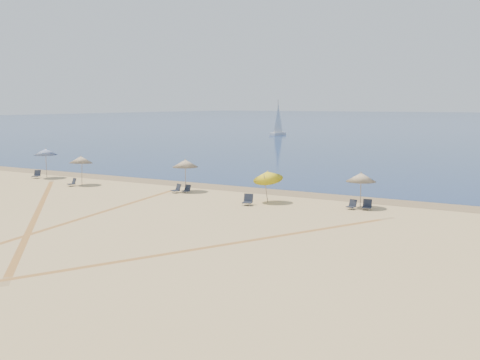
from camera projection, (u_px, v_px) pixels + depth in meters
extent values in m
plane|color=olive|center=(266.00, 191.00, 42.02)|extent=(500.00, 500.00, 0.00)
cylinder|color=gray|center=(46.00, 164.00, 49.12)|extent=(0.05, 0.05, 2.46)
cone|color=white|center=(46.00, 152.00, 48.97)|extent=(2.00, 2.00, 0.55)
sphere|color=gray|center=(45.00, 148.00, 48.93)|extent=(0.08, 0.08, 0.08)
cylinder|color=gray|center=(82.00, 171.00, 44.94)|extent=(0.05, 0.16, 2.20)
cone|color=#FFF1CE|center=(81.00, 160.00, 44.77)|extent=(1.88, 1.90, 0.64)
sphere|color=gray|center=(81.00, 156.00, 44.73)|extent=(0.08, 0.08, 0.08)
cylinder|color=gray|center=(186.00, 176.00, 41.60)|extent=(0.05, 0.05, 2.26)
cone|color=#FFF1CE|center=(185.00, 163.00, 41.47)|extent=(1.93, 1.93, 0.55)
sphere|color=gray|center=(185.00, 159.00, 41.43)|extent=(0.08, 0.08, 0.08)
cylinder|color=gray|center=(266.00, 188.00, 36.73)|extent=(0.05, 0.63, 1.97)
cone|color=yellow|center=(268.00, 175.00, 36.83)|extent=(1.98, 2.05, 1.09)
sphere|color=gray|center=(268.00, 171.00, 36.79)|extent=(0.08, 0.08, 0.08)
cylinder|color=gray|center=(361.00, 191.00, 35.09)|extent=(0.05, 0.05, 2.09)
cone|color=#FFF1CE|center=(361.00, 177.00, 34.97)|extent=(1.90, 1.90, 0.55)
sphere|color=gray|center=(361.00, 172.00, 34.93)|extent=(0.08, 0.08, 0.08)
cube|color=black|center=(36.00, 176.00, 49.06)|extent=(0.75, 0.75, 0.05)
cube|color=black|center=(37.00, 173.00, 49.31)|extent=(0.61, 0.41, 0.51)
cylinder|color=#A5A5AD|center=(32.00, 177.00, 48.93)|extent=(0.03, 0.03, 0.19)
cylinder|color=#A5A5AD|center=(37.00, 177.00, 48.87)|extent=(0.03, 0.03, 0.19)
cube|color=black|center=(71.00, 184.00, 44.36)|extent=(0.67, 0.67, 0.05)
cube|color=black|center=(74.00, 181.00, 44.49)|extent=(0.55, 0.36, 0.46)
cylinder|color=#A5A5AD|center=(68.00, 185.00, 44.37)|extent=(0.02, 0.02, 0.17)
cylinder|color=#A5A5AD|center=(70.00, 186.00, 44.05)|extent=(0.02, 0.02, 0.17)
cube|color=black|center=(175.00, 191.00, 41.01)|extent=(0.71, 0.71, 0.05)
cube|color=black|center=(178.00, 187.00, 41.14)|extent=(0.57, 0.40, 0.48)
cylinder|color=#A5A5AD|center=(172.00, 192.00, 41.03)|extent=(0.02, 0.02, 0.18)
cylinder|color=#A5A5AD|center=(175.00, 192.00, 40.69)|extent=(0.02, 0.02, 0.18)
cube|color=black|center=(186.00, 191.00, 40.95)|extent=(0.52, 0.52, 0.05)
cube|color=black|center=(188.00, 188.00, 41.12)|extent=(0.51, 0.21, 0.44)
cylinder|color=#A5A5AD|center=(182.00, 192.00, 40.91)|extent=(0.02, 0.02, 0.16)
cylinder|color=#A5A5AD|center=(186.00, 193.00, 40.70)|extent=(0.02, 0.02, 0.16)
cube|color=black|center=(247.00, 202.00, 36.01)|extent=(0.74, 0.74, 0.05)
cube|color=black|center=(249.00, 198.00, 36.25)|extent=(0.63, 0.37, 0.53)
cylinder|color=#A5A5AD|center=(242.00, 204.00, 35.89)|extent=(0.03, 0.03, 0.20)
cylinder|color=#A5A5AD|center=(249.00, 205.00, 35.78)|extent=(0.03, 0.03, 0.20)
cube|color=black|center=(351.00, 207.00, 34.68)|extent=(0.57, 0.57, 0.04)
cube|color=black|center=(353.00, 203.00, 34.84)|extent=(0.51, 0.26, 0.44)
cylinder|color=#A5A5AD|center=(347.00, 208.00, 34.67)|extent=(0.02, 0.02, 0.16)
cylinder|color=#A5A5AD|center=(353.00, 209.00, 34.42)|extent=(0.02, 0.02, 0.16)
cube|color=black|center=(367.00, 207.00, 34.42)|extent=(0.61, 0.61, 0.05)
cube|color=black|center=(367.00, 203.00, 34.63)|extent=(0.56, 0.28, 0.48)
cylinder|color=#A5A5AD|center=(362.00, 209.00, 34.34)|extent=(0.02, 0.02, 0.17)
cylinder|color=#A5A5AD|center=(369.00, 209.00, 34.19)|extent=(0.02, 0.02, 0.17)
cube|color=white|center=(278.00, 134.00, 115.57)|extent=(1.55, 4.92, 0.53)
cylinder|color=gray|center=(278.00, 117.00, 115.10)|extent=(0.11, 0.11, 7.06)
plane|color=tan|center=(44.00, 230.00, 29.05)|extent=(32.02, 32.02, 0.00)
plane|color=tan|center=(58.00, 226.00, 30.06)|extent=(32.02, 32.02, 0.00)
plane|color=tan|center=(152.00, 256.00, 24.03)|extent=(37.71, 37.71, 0.00)
plane|color=tan|center=(175.00, 253.00, 24.62)|extent=(37.71, 37.71, 0.00)
plane|color=tan|center=(37.00, 213.00, 33.46)|extent=(39.60, 39.60, 0.00)
plane|color=tan|center=(39.00, 210.00, 34.52)|extent=(39.60, 39.60, 0.00)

